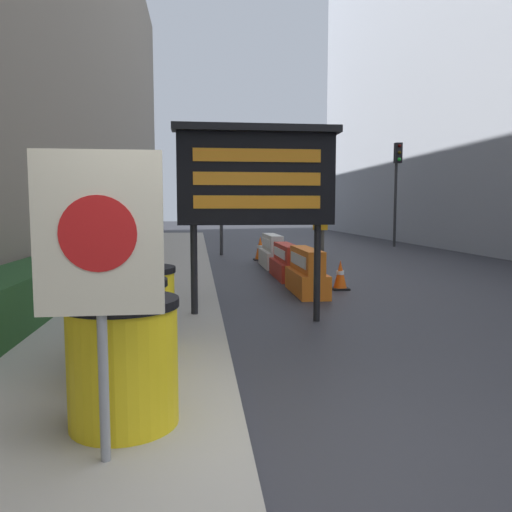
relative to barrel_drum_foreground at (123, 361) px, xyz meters
The scene contains 16 objects.
ground_plane 1.15m from the barrel_drum_foreground, 28.80° to the right, with size 120.00×120.00×0.00m, color #2D2D33.
hedge_strip 4.06m from the barrel_drum_foreground, 118.60° to the left, with size 0.90×5.68×0.67m.
barrel_drum_foreground is the anchor object (origin of this frame).
barrel_drum_middle 0.95m from the barrel_drum_foreground, 98.14° to the left, with size 0.79×0.79×0.90m.
barrel_drum_back 1.89m from the barrel_drum_foreground, 93.20° to the left, with size 0.79×0.79×0.90m.
warning_sign 0.99m from the barrel_drum_foreground, 94.09° to the right, with size 0.74×0.08×1.86m.
message_board 4.17m from the barrel_drum_foreground, 69.27° to the left, with size 2.37×0.36×2.84m.
jersey_barrier_orange_near 6.56m from the barrel_drum_foreground, 66.24° to the left, with size 0.55×1.75×0.89m.
jersey_barrier_red_striped 8.61m from the barrel_drum_foreground, 72.13° to the left, with size 0.57×1.92×0.81m.
jersey_barrier_white 10.86m from the barrel_drum_foreground, 75.91° to the left, with size 0.56×1.88×0.92m.
traffic_cone_near 7.24m from the barrel_drum_foreground, 61.70° to the left, with size 0.34×0.34×0.61m.
traffic_cone_mid 6.81m from the barrel_drum_foreground, 64.76° to the left, with size 0.38×0.38×0.69m.
traffic_cone_far 12.60m from the barrel_drum_foreground, 78.43° to the left, with size 0.42×0.42×0.76m.
traffic_light_near_curb 14.38m from the barrel_drum_foreground, 84.45° to the left, with size 0.28×0.44×3.81m.
traffic_light_far_side 19.51m from the barrel_drum_foreground, 62.26° to the left, with size 0.28×0.45×4.41m.
pedestrian_worker 15.09m from the barrel_drum_foreground, 70.77° to the left, with size 0.51×0.34×1.80m.
Camera 1 is at (-0.33, -3.03, 1.68)m, focal length 35.00 mm.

